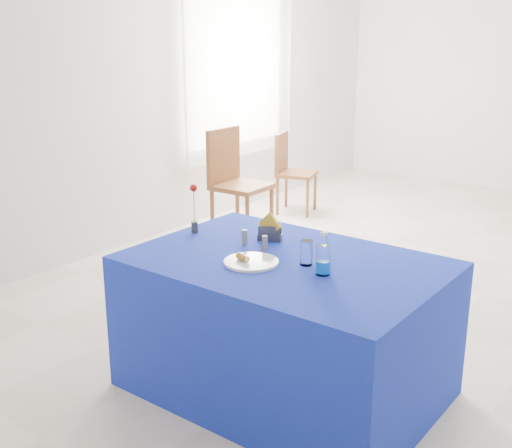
{
  "coord_description": "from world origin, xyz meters",
  "views": [
    {
      "loc": [
        1.89,
        -4.61,
        1.89
      ],
      "look_at": [
        -0.08,
        -2.02,
        0.92
      ],
      "focal_mm": 45.0,
      "sensor_mm": 36.0,
      "label": 1
    }
  ],
  "objects_px": {
    "chair_win_a": "(234,176)",
    "water_bottle": "(323,261)",
    "plate": "(251,262)",
    "chair_win_b": "(290,167)",
    "blue_table": "(285,326)"
  },
  "relations": [
    {
      "from": "plate",
      "to": "chair_win_b",
      "type": "bearing_deg",
      "value": 121.19
    },
    {
      "from": "blue_table",
      "to": "chair_win_a",
      "type": "height_order",
      "value": "chair_win_a"
    },
    {
      "from": "water_bottle",
      "to": "chair_win_b",
      "type": "height_order",
      "value": "water_bottle"
    },
    {
      "from": "plate",
      "to": "water_bottle",
      "type": "bearing_deg",
      "value": 13.75
    },
    {
      "from": "water_bottle",
      "to": "chair_win_a",
      "type": "height_order",
      "value": "chair_win_a"
    },
    {
      "from": "blue_table",
      "to": "chair_win_b",
      "type": "height_order",
      "value": "chair_win_b"
    },
    {
      "from": "water_bottle",
      "to": "plate",
      "type": "bearing_deg",
      "value": -166.25
    },
    {
      "from": "chair_win_a",
      "to": "blue_table",
      "type": "bearing_deg",
      "value": -138.14
    },
    {
      "from": "chair_win_a",
      "to": "plate",
      "type": "bearing_deg",
      "value": -141.96
    },
    {
      "from": "blue_table",
      "to": "chair_win_a",
      "type": "bearing_deg",
      "value": 134.82
    },
    {
      "from": "plate",
      "to": "chair_win_a",
      "type": "xyz_separation_m",
      "value": [
        -1.83,
        2.11,
        -0.16
      ]
    },
    {
      "from": "chair_win_a",
      "to": "water_bottle",
      "type": "bearing_deg",
      "value": -135.4
    },
    {
      "from": "blue_table",
      "to": "chair_win_b",
      "type": "relative_size",
      "value": 1.84
    },
    {
      "from": "plate",
      "to": "water_bottle",
      "type": "distance_m",
      "value": 0.39
    },
    {
      "from": "blue_table",
      "to": "chair_win_b",
      "type": "bearing_deg",
      "value": 123.89
    }
  ]
}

